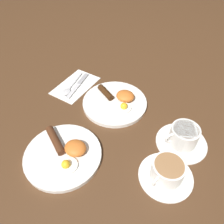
% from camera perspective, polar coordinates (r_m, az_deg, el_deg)
% --- Properties ---
extents(ground_plane, '(3.00, 3.00, 0.00)m').
position_cam_1_polar(ground_plane, '(0.87, 0.70, 2.07)').
color(ground_plane, '#4C301C').
extents(breakfast_plate_near, '(0.25, 0.25, 0.05)m').
position_cam_1_polar(breakfast_plate_near, '(0.86, 1.02, 2.73)').
color(breakfast_plate_near, white).
rests_on(breakfast_plate_near, ground_plane).
extents(breakfast_plate_far, '(0.24, 0.24, 0.05)m').
position_cam_1_polar(breakfast_plate_far, '(0.72, -12.39, -10.58)').
color(breakfast_plate_far, white).
rests_on(breakfast_plate_far, ground_plane).
extents(teacup_near, '(0.17, 0.17, 0.07)m').
position_cam_1_polar(teacup_near, '(0.75, 18.04, -6.35)').
color(teacup_near, white).
rests_on(teacup_near, ground_plane).
extents(teacup_far, '(0.16, 0.16, 0.07)m').
position_cam_1_polar(teacup_far, '(0.67, 14.16, -14.93)').
color(teacup_far, white).
rests_on(teacup_far, ground_plane).
extents(napkin, '(0.15, 0.22, 0.01)m').
position_cam_1_polar(napkin, '(0.96, -9.53, 6.87)').
color(napkin, white).
rests_on(napkin, ground_plane).
extents(knife, '(0.03, 0.18, 0.01)m').
position_cam_1_polar(knife, '(0.96, -8.66, 7.26)').
color(knife, silver).
rests_on(knife, napkin).
extents(spoon, '(0.04, 0.17, 0.01)m').
position_cam_1_polar(spoon, '(0.94, -11.37, 5.81)').
color(spoon, silver).
rests_on(spoon, napkin).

